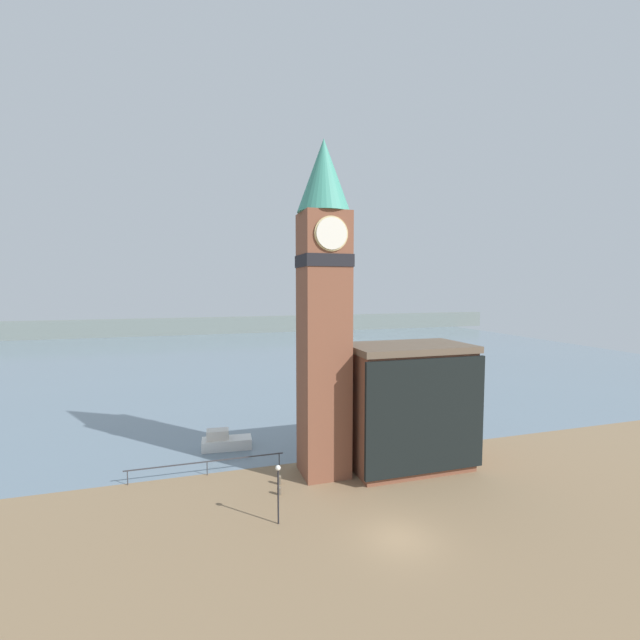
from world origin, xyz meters
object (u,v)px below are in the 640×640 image
at_px(mooring_bollard_far, 279,490).
at_px(boat_near, 225,441).
at_px(clock_tower, 324,300).
at_px(pier_building, 408,405).
at_px(lamp_post, 278,483).
at_px(mooring_bollard_near, 279,479).

bearing_deg(mooring_bollard_far, boat_near, 106.75).
bearing_deg(boat_near, clock_tower, -42.43).
distance_m(clock_tower, pier_building, 10.78).
xyz_separation_m(clock_tower, lamp_post, (-4.72, -5.91, -10.66)).
height_order(mooring_bollard_near, mooring_bollard_far, mooring_bollard_near).
height_order(mooring_bollard_near, lamp_post, lamp_post).
bearing_deg(pier_building, mooring_bollard_near, -178.81).
bearing_deg(mooring_bollard_far, pier_building, 9.11).
relative_size(clock_tower, lamp_post, 6.87).
relative_size(clock_tower, pier_building, 2.56).
height_order(pier_building, mooring_bollard_far, pier_building).
bearing_deg(mooring_bollard_near, lamp_post, -102.23).
xyz_separation_m(clock_tower, boat_near, (-6.83, 7.23, -12.57)).
bearing_deg(mooring_bollard_near, clock_tower, 13.54).
xyz_separation_m(mooring_bollard_far, lamp_post, (-0.77, -3.53, 2.24)).
bearing_deg(clock_tower, mooring_bollard_near, -166.46).
bearing_deg(clock_tower, pier_building, -5.51).
bearing_deg(lamp_post, mooring_bollard_near, 77.77).
bearing_deg(pier_building, mooring_bollard_far, -170.89).
distance_m(pier_building, boat_near, 16.32).
distance_m(mooring_bollard_far, lamp_post, 4.25).
xyz_separation_m(clock_tower, mooring_bollard_far, (-3.94, -2.38, -12.90)).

